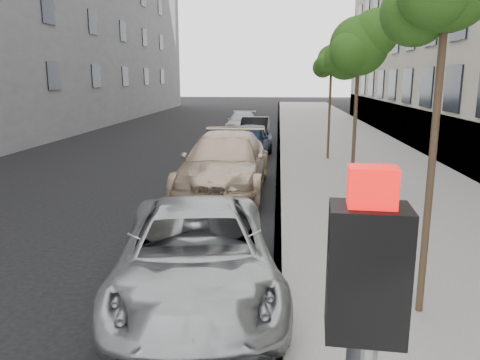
# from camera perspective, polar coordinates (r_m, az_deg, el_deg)

# --- Properties ---
(sidewalk) EXTENTS (6.40, 72.00, 0.14)m
(sidewalk) POSITION_cam_1_polar(r_m,az_deg,el_deg) (29.20, 10.92, 5.61)
(sidewalk) COLOR gray
(sidewalk) RESTS_ON ground
(curb) EXTENTS (0.15, 72.00, 0.14)m
(curb) POSITION_cam_1_polar(r_m,az_deg,el_deg) (29.03, 4.75, 5.75)
(curb) COLOR #9E9B93
(curb) RESTS_ON ground
(tree_mid) EXTENTS (1.84, 1.64, 4.98)m
(tree_mid) POSITION_cam_1_polar(r_m,az_deg,el_deg) (13.03, 14.42, 15.56)
(tree_mid) COLOR #38281C
(tree_mid) RESTS_ON sidewalk
(tree_far) EXTENTS (1.52, 1.32, 4.72)m
(tree_far) POSITION_cam_1_polar(r_m,az_deg,el_deg) (19.46, 11.18, 14.20)
(tree_far) COLOR #38281C
(tree_far) RESTS_ON sidewalk
(minivan) EXTENTS (3.16, 5.47, 1.43)m
(minivan) POSITION_cam_1_polar(r_m,az_deg,el_deg) (7.41, -5.37, -8.94)
(minivan) COLOR #A8AAAC
(minivan) RESTS_ON ground
(suv) EXTENTS (2.58, 6.10, 1.76)m
(suv) POSITION_cam_1_polar(r_m,az_deg,el_deg) (14.09, -1.82, 2.05)
(suv) COLOR tan
(suv) RESTS_ON ground
(sedan_blue) EXTENTS (2.13, 4.46, 1.47)m
(sedan_blue) POSITION_cam_1_polar(r_m,az_deg,el_deg) (20.21, 1.13, 4.80)
(sedan_blue) COLOR #101C37
(sedan_blue) RESTS_ON ground
(sedan_black) EXTENTS (1.51, 4.09, 1.34)m
(sedan_black) POSITION_cam_1_polar(r_m,az_deg,el_deg) (24.97, 1.82, 6.10)
(sedan_black) COLOR black
(sedan_black) RESTS_ON ground
(sedan_rear) EXTENTS (1.82, 4.40, 1.27)m
(sedan_rear) POSITION_cam_1_polar(r_m,az_deg,el_deg) (29.83, 0.26, 7.07)
(sedan_rear) COLOR #A0A3A8
(sedan_rear) RESTS_ON ground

